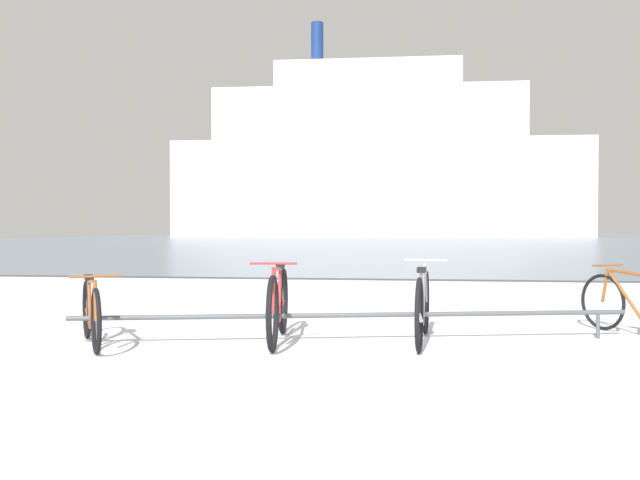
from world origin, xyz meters
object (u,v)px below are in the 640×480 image
(bicycle_0, at_px, (91,312))
(ferry_ship, at_px, (374,165))
(bicycle_2, at_px, (423,306))
(bicycle_3, at_px, (637,304))
(bicycle_1, at_px, (278,305))

(bicycle_0, distance_m, ferry_ship, 72.02)
(bicycle_2, distance_m, ferry_ship, 71.48)
(bicycle_2, relative_size, bicycle_3, 1.26)
(bicycle_0, bearing_deg, bicycle_2, 10.73)
(bicycle_0, height_order, ferry_ship, ferry_ship)
(bicycle_0, xyz_separation_m, bicycle_2, (3.30, 0.62, 0.04))
(bicycle_0, xyz_separation_m, ferry_ship, (-0.10, 71.55, 8.27))
(bicycle_1, xyz_separation_m, bicycle_2, (1.48, 0.17, -0.00))
(bicycle_2, height_order, bicycle_3, bicycle_2)
(bicycle_1, height_order, bicycle_2, bicycle_1)
(bicycle_0, distance_m, bicycle_3, 5.76)
(bicycle_2, bearing_deg, ferry_ship, 92.74)
(bicycle_3, bearing_deg, bicycle_1, -167.95)
(bicycle_2, height_order, ferry_ship, ferry_ship)
(bicycle_1, distance_m, ferry_ship, 71.59)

